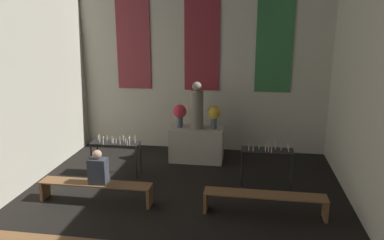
# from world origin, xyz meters

# --- Properties ---
(wall_back) EXTENTS (7.04, 0.16, 5.32)m
(wall_back) POSITION_xyz_m (0.00, 11.39, 2.69)
(wall_back) COLOR beige
(wall_back) RESTS_ON ground_plane
(altar) EXTENTS (1.36, 0.72, 0.88)m
(altar) POSITION_xyz_m (0.00, 10.37, 0.44)
(altar) COLOR #BCB29E
(altar) RESTS_ON ground_plane
(statue) EXTENTS (0.33, 0.33, 1.20)m
(statue) POSITION_xyz_m (0.00, 10.37, 1.42)
(statue) COLOR gray
(statue) RESTS_ON altar
(flower_vase_left) EXTENTS (0.34, 0.34, 0.60)m
(flower_vase_left) POSITION_xyz_m (-0.44, 10.37, 1.26)
(flower_vase_left) COLOR #4C5666
(flower_vase_left) RESTS_ON altar
(flower_vase_right) EXTENTS (0.34, 0.34, 0.60)m
(flower_vase_right) POSITION_xyz_m (0.44, 10.37, 1.26)
(flower_vase_right) COLOR #4C5666
(flower_vase_right) RESTS_ON altar
(candle_rack_left) EXTENTS (1.14, 0.42, 1.01)m
(candle_rack_left) POSITION_xyz_m (-1.74, 9.13, 0.69)
(candle_rack_left) COLOR black
(candle_rack_left) RESTS_ON ground_plane
(candle_rack_right) EXTENTS (1.14, 0.42, 1.00)m
(candle_rack_right) POSITION_xyz_m (1.75, 9.13, 0.69)
(candle_rack_right) COLOR black
(candle_rack_right) RESTS_ON ground_plane
(pew_back_left) EXTENTS (2.27, 0.36, 0.42)m
(pew_back_left) POSITION_xyz_m (-1.66, 7.71, 0.32)
(pew_back_left) COLOR brown
(pew_back_left) RESTS_ON ground_plane
(pew_back_right) EXTENTS (2.27, 0.36, 0.42)m
(pew_back_right) POSITION_xyz_m (1.66, 7.71, 0.32)
(pew_back_right) COLOR brown
(pew_back_right) RESTS_ON ground_plane
(person_seated) EXTENTS (0.36, 0.24, 0.69)m
(person_seated) POSITION_xyz_m (-1.58, 7.71, 0.72)
(person_seated) COLOR #383D47
(person_seated) RESTS_ON pew_back_left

